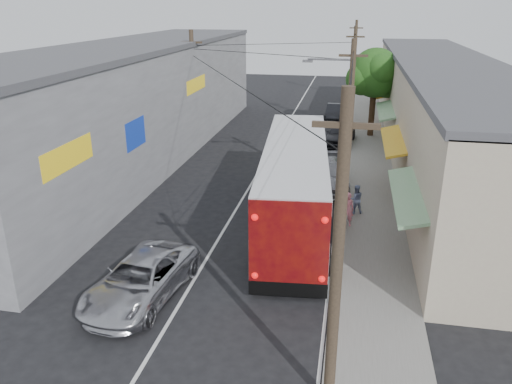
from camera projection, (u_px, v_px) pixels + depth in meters
ground at (164, 330)px, 15.54m from camera, size 120.00×120.00×0.00m
sidewalk at (367, 158)px, 32.73m from camera, size 3.00×80.00×0.12m
building_right at (440, 108)px, 32.68m from camera, size 7.09×40.00×6.25m
building_left at (136, 101)px, 32.28m from camera, size 7.20×36.00×7.25m
utility_poles at (319, 93)px, 32.19m from camera, size 11.80×45.28×8.00m
street_tree at (376, 75)px, 36.56m from camera, size 4.40×4.00×6.60m
coach_bus at (295, 184)px, 22.48m from camera, size 3.91×13.18×3.74m
jeepney at (141, 279)px, 17.03m from camera, size 3.00×5.44×1.44m
parked_suv at (328, 174)px, 27.47m from camera, size 2.67×5.24×1.46m
parked_car_mid at (340, 134)px, 35.95m from camera, size 2.38×4.71×1.54m
parked_car_far at (335, 112)px, 43.78m from camera, size 1.57×4.02×1.31m
pedestrian_near at (347, 209)px, 22.34m from camera, size 0.62×0.45×1.60m
pedestrian_far at (356, 199)px, 23.74m from camera, size 0.78×0.66×1.42m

